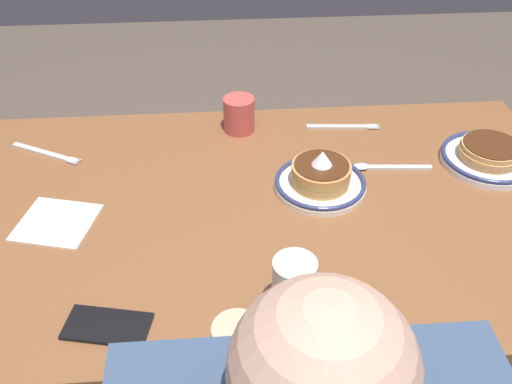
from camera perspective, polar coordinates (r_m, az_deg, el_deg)
The scene contains 10 objects.
dining_table at distance 1.28m, azimuth 0.62°, elevation -4.02°, with size 1.41×0.82×0.75m.
plate_near_main at distance 1.46m, azimuth 22.17°, elevation 3.38°, with size 0.22×0.22×0.05m.
plate_center_pancakes at distance 1.27m, azimuth 6.44°, elevation 1.34°, with size 0.20×0.20×0.10m.
coffee_mug at distance 1.46m, azimuth -1.64°, elevation 7.81°, with size 0.09×0.10×0.09m.
drinking_glass at distance 0.98m, azimuth 3.76°, elevation -9.87°, with size 0.07×0.07×0.12m.
cell_phone at distance 1.03m, azimuth -14.57°, elevation -12.80°, with size 0.14×0.07×0.01m, color black.
paper_napkin at distance 1.26m, azimuth -19.23°, elevation -2.87°, with size 0.15×0.14×0.00m, color white.
fork_near at distance 1.48m, azimuth -20.14°, elevation 3.64°, with size 0.18×0.11×0.01m.
fork_far at distance 1.51m, azimuth 8.69°, elevation 6.45°, with size 0.19×0.03×0.01m.
tea_spoon at distance 1.37m, azimuth 12.31°, elevation 2.45°, with size 0.19×0.03×0.01m.
Camera 1 is at (0.09, 0.95, 1.53)m, focal length 40.19 mm.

